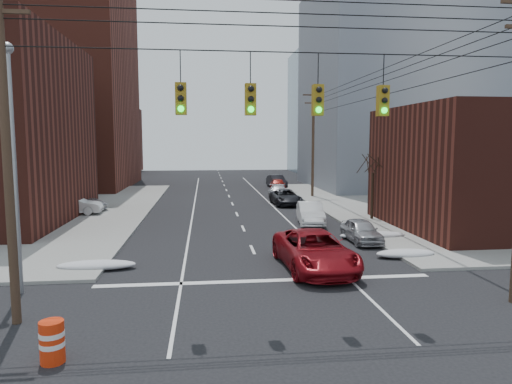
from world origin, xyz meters
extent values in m
plane|color=black|center=(0.00, 0.00, 0.00)|extent=(160.00, 160.00, 0.00)
cube|color=maroon|center=(-24.00, 48.00, 15.00)|extent=(24.00, 20.00, 30.00)
cube|color=#4A1D16|center=(-26.00, 74.00, 6.00)|extent=(22.00, 18.00, 12.00)
cube|color=gray|center=(22.00, 44.00, 12.50)|extent=(22.00, 20.00, 25.00)
cube|color=gray|center=(24.00, 70.00, 11.00)|extent=(20.00, 18.00, 22.00)
cylinder|color=#473323|center=(-8.50, 3.00, 5.50)|extent=(0.28, 0.28, 11.00)
cylinder|color=#473323|center=(8.50, 34.00, 5.50)|extent=(0.28, 0.28, 11.00)
cube|color=#473323|center=(8.50, 34.00, 10.40)|extent=(2.20, 0.12, 0.12)
cube|color=#473323|center=(8.50, 34.00, 9.60)|extent=(1.80, 0.12, 0.12)
cylinder|color=black|center=(0.00, 3.00, 8.60)|extent=(17.00, 0.04, 0.04)
cylinder|color=black|center=(-3.20, 3.00, 8.10)|extent=(0.03, 0.03, 1.00)
cube|color=olive|center=(-3.20, 3.00, 7.10)|extent=(0.35, 0.30, 1.00)
sphere|color=black|center=(-3.20, 2.83, 7.42)|extent=(0.20, 0.20, 0.20)
sphere|color=black|center=(-3.20, 2.83, 7.10)|extent=(0.20, 0.20, 0.20)
sphere|color=#0CE526|center=(-3.20, 2.83, 6.78)|extent=(0.20, 0.20, 0.20)
cylinder|color=black|center=(-1.00, 3.00, 8.10)|extent=(0.03, 0.03, 1.00)
cube|color=olive|center=(-1.00, 3.00, 7.10)|extent=(0.35, 0.30, 1.00)
sphere|color=black|center=(-1.00, 2.83, 7.42)|extent=(0.20, 0.20, 0.20)
sphere|color=black|center=(-1.00, 2.83, 7.10)|extent=(0.20, 0.20, 0.20)
sphere|color=#0CE526|center=(-1.00, 2.83, 6.78)|extent=(0.20, 0.20, 0.20)
cylinder|color=black|center=(1.20, 3.00, 8.10)|extent=(0.03, 0.03, 1.00)
cube|color=olive|center=(1.20, 3.00, 7.10)|extent=(0.35, 0.30, 1.00)
sphere|color=black|center=(1.20, 2.83, 7.42)|extent=(0.20, 0.20, 0.20)
sphere|color=black|center=(1.20, 2.83, 7.10)|extent=(0.20, 0.20, 0.20)
sphere|color=#0CE526|center=(1.20, 2.83, 6.78)|extent=(0.20, 0.20, 0.20)
cylinder|color=black|center=(3.40, 3.00, 8.10)|extent=(0.03, 0.03, 1.00)
cube|color=olive|center=(3.40, 3.00, 7.10)|extent=(0.35, 0.30, 1.00)
sphere|color=black|center=(3.40, 2.83, 7.42)|extent=(0.20, 0.20, 0.20)
sphere|color=black|center=(3.40, 2.83, 7.10)|extent=(0.20, 0.20, 0.20)
sphere|color=#0CE526|center=(3.40, 2.83, 6.78)|extent=(0.20, 0.20, 0.20)
cylinder|color=gray|center=(-9.50, 6.00, 4.50)|extent=(0.18, 0.18, 9.00)
sphere|color=gray|center=(-9.50, 6.00, 9.10)|extent=(0.44, 0.44, 0.44)
cylinder|color=black|center=(9.60, 20.00, 1.75)|extent=(0.20, 0.20, 3.50)
cylinder|color=black|center=(9.98, 20.12, 4.07)|extent=(0.27, 0.82, 1.19)
cylinder|color=black|center=(9.82, 20.57, 4.16)|extent=(1.17, 0.54, 1.38)
cylinder|color=black|center=(9.17, 20.74, 4.19)|extent=(1.44, 1.00, 1.48)
cylinder|color=black|center=(9.20, 20.06, 4.07)|extent=(0.17, 0.84, 1.19)
cylinder|color=black|center=(9.15, 19.58, 4.16)|extent=(0.82, 0.99, 1.40)
cylinder|color=black|center=(9.66, 19.15, 4.19)|extent=(1.74, 0.21, 1.43)
cylinder|color=black|center=(9.93, 19.77, 4.07)|extent=(0.48, 0.73, 1.20)
ellipsoid|color=silver|center=(-7.40, 9.00, 0.21)|extent=(3.50, 1.08, 0.42)
ellipsoid|color=silver|center=(7.40, 9.50, 0.21)|extent=(3.00, 1.08, 0.42)
ellipsoid|color=silver|center=(7.40, 14.00, 0.21)|extent=(4.00, 1.08, 0.42)
imported|color=maroon|center=(2.41, 8.00, 0.86)|extent=(3.17, 6.31, 1.71)
imported|color=#A5A5AA|center=(6.40, 13.16, 0.67)|extent=(1.63, 3.94, 1.33)
imported|color=silver|center=(4.80, 19.09, 0.76)|extent=(2.15, 4.80, 1.53)
imported|color=black|center=(4.80, 28.89, 0.70)|extent=(2.45, 5.08, 1.39)
imported|color=#ADADB1|center=(4.80, 32.92, 0.68)|extent=(2.29, 4.85, 1.37)
imported|color=maroon|center=(5.95, 40.63, 0.72)|extent=(2.00, 4.32, 1.43)
imported|color=black|center=(6.40, 44.45, 0.77)|extent=(2.15, 4.85, 1.55)
imported|color=beige|center=(-12.63, 24.38, 0.86)|extent=(4.35, 1.62, 1.42)
imported|color=#B3B4B9|center=(-12.76, 25.83, 0.82)|extent=(5.29, 3.70, 1.34)
imported|color=silver|center=(-16.17, 25.65, 0.78)|extent=(3.91, 2.14, 1.26)
cylinder|color=red|center=(-6.50, 0.16, 0.56)|extent=(0.76, 0.76, 1.12)
cylinder|color=white|center=(-6.50, 0.16, 0.79)|extent=(0.78, 0.78, 0.13)
cylinder|color=white|center=(-6.50, 0.16, 0.50)|extent=(0.78, 0.78, 0.13)
camera|label=1|loc=(-2.47, -11.75, 5.77)|focal=32.00mm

